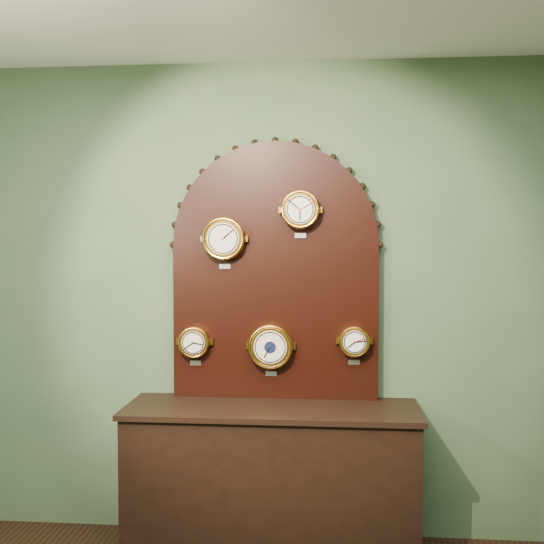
# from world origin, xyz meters

# --- Properties ---
(wall_back) EXTENTS (4.00, 0.00, 4.00)m
(wall_back) POSITION_xyz_m (0.00, 2.50, 1.40)
(wall_back) COLOR #445F41
(wall_back) RESTS_ON ground
(shop_counter) EXTENTS (1.60, 0.50, 0.80)m
(shop_counter) POSITION_xyz_m (0.00, 2.23, 0.40)
(shop_counter) COLOR black
(shop_counter) RESTS_ON ground_plane
(display_board) EXTENTS (1.26, 0.06, 1.53)m
(display_board) POSITION_xyz_m (0.00, 2.45, 1.63)
(display_board) COLOR black
(display_board) RESTS_ON shop_counter
(roman_clock) EXTENTS (0.25, 0.08, 0.30)m
(roman_clock) POSITION_xyz_m (-0.29, 2.38, 1.76)
(roman_clock) COLOR gold
(roman_clock) RESTS_ON display_board
(arabic_clock) EXTENTS (0.22, 0.08, 0.27)m
(arabic_clock) POSITION_xyz_m (0.15, 2.38, 1.93)
(arabic_clock) COLOR gold
(arabic_clock) RESTS_ON display_board
(hygrometer) EXTENTS (0.18, 0.08, 0.24)m
(hygrometer) POSITION_xyz_m (-0.47, 2.38, 1.16)
(hygrometer) COLOR gold
(hygrometer) RESTS_ON display_board
(barometer) EXTENTS (0.26, 0.08, 0.31)m
(barometer) POSITION_xyz_m (-0.02, 2.38, 1.14)
(barometer) COLOR gold
(barometer) RESTS_ON display_board
(tide_clock) EXTENTS (0.18, 0.08, 0.23)m
(tide_clock) POSITION_xyz_m (0.46, 2.38, 1.18)
(tide_clock) COLOR gold
(tide_clock) RESTS_ON display_board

